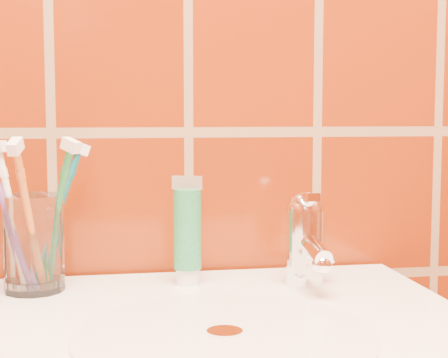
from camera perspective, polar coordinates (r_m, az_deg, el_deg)
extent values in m
cylinder|color=silver|center=(0.69, 0.06, -12.78)|extent=(0.30, 0.30, 0.00)
cylinder|color=white|center=(0.69, 0.06, -12.62)|extent=(0.04, 0.04, 0.00)
cylinder|color=white|center=(0.87, -15.55, -5.16)|extent=(0.09, 0.09, 0.12)
cylinder|color=white|center=(0.89, -3.04, -8.08)|extent=(0.03, 0.03, 0.02)
cylinder|color=#1B7541|center=(0.87, -3.06, -4.17)|extent=(0.04, 0.04, 0.10)
cube|color=beige|center=(0.87, -3.08, -0.30)|extent=(0.04, 0.00, 0.02)
cylinder|color=white|center=(0.88, 6.70, -5.69)|extent=(0.05, 0.05, 0.09)
sphere|color=white|center=(0.87, 6.74, -2.63)|extent=(0.05, 0.05, 0.05)
cylinder|color=white|center=(0.84, 7.44, -5.68)|extent=(0.02, 0.09, 0.03)
cube|color=white|center=(0.86, 6.98, -1.56)|extent=(0.02, 0.06, 0.01)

